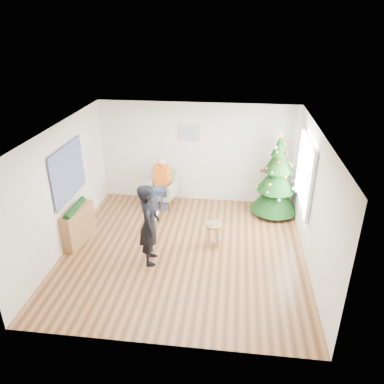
# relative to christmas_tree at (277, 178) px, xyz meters

# --- Properties ---
(floor) EXTENTS (5.00, 5.00, 0.00)m
(floor) POSITION_rel_christmas_tree_xyz_m (-1.99, -1.92, -0.95)
(floor) COLOR brown
(floor) RESTS_ON ground
(ceiling) EXTENTS (5.00, 5.00, 0.00)m
(ceiling) POSITION_rel_christmas_tree_xyz_m (-1.99, -1.92, 1.65)
(ceiling) COLOR white
(ceiling) RESTS_ON wall_back
(wall_back) EXTENTS (5.00, 0.00, 5.00)m
(wall_back) POSITION_rel_christmas_tree_xyz_m (-1.99, 0.58, 0.35)
(wall_back) COLOR silver
(wall_back) RESTS_ON floor
(wall_front) EXTENTS (5.00, 0.00, 5.00)m
(wall_front) POSITION_rel_christmas_tree_xyz_m (-1.99, -4.42, 0.35)
(wall_front) COLOR silver
(wall_front) RESTS_ON floor
(wall_left) EXTENTS (0.00, 5.00, 5.00)m
(wall_left) POSITION_rel_christmas_tree_xyz_m (-4.49, -1.92, 0.35)
(wall_left) COLOR silver
(wall_left) RESTS_ON floor
(wall_right) EXTENTS (0.00, 5.00, 5.00)m
(wall_right) POSITION_rel_christmas_tree_xyz_m (0.51, -1.92, 0.35)
(wall_right) COLOR silver
(wall_right) RESTS_ON floor
(window_panel) EXTENTS (0.04, 1.30, 1.40)m
(window_panel) POSITION_rel_christmas_tree_xyz_m (0.48, -0.92, 0.55)
(window_panel) COLOR white
(window_panel) RESTS_ON wall_right
(curtains) EXTENTS (0.05, 1.75, 1.50)m
(curtains) POSITION_rel_christmas_tree_xyz_m (0.45, -0.92, 0.55)
(curtains) COLOR white
(curtains) RESTS_ON wall_right
(christmas_tree) EXTENTS (1.16, 1.16, 2.10)m
(christmas_tree) POSITION_rel_christmas_tree_xyz_m (0.00, 0.00, 0.00)
(christmas_tree) COLOR #3F2816
(christmas_tree) RESTS_ON floor
(stool) EXTENTS (0.36, 0.36, 0.54)m
(stool) POSITION_rel_christmas_tree_xyz_m (-1.39, -1.66, -0.67)
(stool) COLOR brown
(stool) RESTS_ON floor
(laptop) EXTENTS (0.35, 0.32, 0.02)m
(laptop) POSITION_rel_christmas_tree_xyz_m (-1.39, -1.66, -0.40)
(laptop) COLOR silver
(laptop) RESTS_ON stool
(armchair) EXTENTS (0.80, 0.77, 0.97)m
(armchair) POSITION_rel_christmas_tree_xyz_m (-2.84, 0.14, -0.59)
(armchair) COLOR gray
(armchair) RESTS_ON floor
(seated_person) EXTENTS (0.45, 0.60, 1.27)m
(seated_person) POSITION_rel_christmas_tree_xyz_m (-2.85, 0.09, -0.30)
(seated_person) COLOR navy
(seated_person) RESTS_ON armchair
(standing_man) EXTENTS (0.49, 0.67, 1.68)m
(standing_man) POSITION_rel_christmas_tree_xyz_m (-2.60, -2.34, -0.11)
(standing_man) COLOR black
(standing_man) RESTS_ON floor
(game_controller) EXTENTS (0.06, 0.13, 0.04)m
(game_controller) POSITION_rel_christmas_tree_xyz_m (-2.42, -2.37, 0.17)
(game_controller) COLOR white
(game_controller) RESTS_ON standing_man
(console) EXTENTS (0.45, 1.03, 0.80)m
(console) POSITION_rel_christmas_tree_xyz_m (-4.32, -1.83, -0.55)
(console) COLOR brown
(console) RESTS_ON floor
(garland) EXTENTS (0.14, 0.90, 0.14)m
(garland) POSITION_rel_christmas_tree_xyz_m (-4.32, -1.83, -0.13)
(garland) COLOR black
(garland) RESTS_ON console
(tapestry) EXTENTS (0.03, 1.50, 1.15)m
(tapestry) POSITION_rel_christmas_tree_xyz_m (-4.45, -1.62, 0.60)
(tapestry) COLOR black
(tapestry) RESTS_ON wall_left
(framed_picture) EXTENTS (0.52, 0.05, 0.42)m
(framed_picture) POSITION_rel_christmas_tree_xyz_m (-2.19, 0.54, 0.90)
(framed_picture) COLOR tan
(framed_picture) RESTS_ON wall_back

